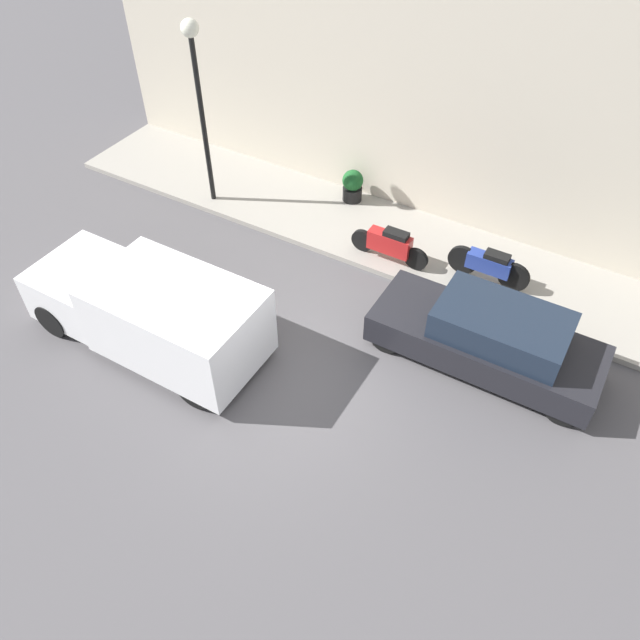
% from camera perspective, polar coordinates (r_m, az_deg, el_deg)
% --- Properties ---
extents(ground_plane, '(60.00, 60.00, 0.00)m').
position_cam_1_polar(ground_plane, '(11.82, -4.36, -5.39)').
color(ground_plane, '#514F51').
extents(sidewalk, '(2.59, 17.12, 0.12)m').
position_cam_1_polar(sidewalk, '(14.96, 6.25, 7.57)').
color(sidewalk, gray).
rests_on(sidewalk, ground_plane).
extents(building_facade, '(0.30, 17.12, 6.07)m').
position_cam_1_polar(building_facade, '(14.59, 9.83, 19.86)').
color(building_facade, beige).
rests_on(building_facade, ground_plane).
extents(parked_car, '(1.61, 4.30, 1.34)m').
position_cam_1_polar(parked_car, '(12.04, 15.23, -1.60)').
color(parked_car, black).
rests_on(parked_car, ground_plane).
extents(delivery_van, '(1.90, 4.79, 1.67)m').
position_cam_1_polar(delivery_van, '(12.26, -15.43, 0.91)').
color(delivery_van, white).
rests_on(delivery_van, ground_plane).
extents(motorcycle_blue, '(0.30, 1.80, 0.77)m').
position_cam_1_polar(motorcycle_blue, '(13.77, 15.22, 4.88)').
color(motorcycle_blue, navy).
rests_on(motorcycle_blue, sidewalk).
extents(motorcycle_red, '(0.30, 1.85, 0.80)m').
position_cam_1_polar(motorcycle_red, '(13.94, 6.41, 6.92)').
color(motorcycle_red, '#B21E1E').
rests_on(motorcycle_red, sidewalk).
extents(streetlamp, '(0.39, 0.39, 4.34)m').
position_cam_1_polar(streetlamp, '(14.83, -11.20, 20.88)').
color(streetlamp, black).
rests_on(streetlamp, sidewalk).
extents(potted_plant, '(0.52, 0.52, 0.81)m').
position_cam_1_polar(potted_plant, '(15.82, 3.00, 12.21)').
color(potted_plant, black).
rests_on(potted_plant, sidewalk).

